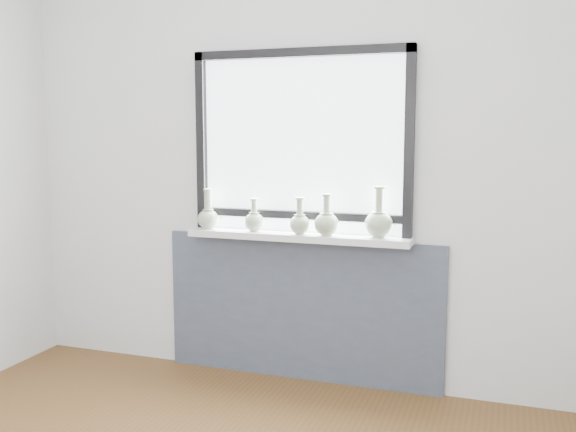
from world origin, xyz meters
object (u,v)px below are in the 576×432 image
(vase_a, at_px, (208,216))
(vase_b, at_px, (254,220))
(vase_e, at_px, (379,222))
(vase_c, at_px, (300,222))
(windowsill, at_px, (297,237))
(vase_d, at_px, (327,222))

(vase_a, height_order, vase_b, vase_a)
(vase_a, relative_size, vase_e, 0.85)
(vase_a, xyz_separation_m, vase_e, (1.03, 0.02, 0.01))
(vase_c, relative_size, vase_e, 0.75)
(vase_b, height_order, vase_c, vase_c)
(vase_a, height_order, vase_e, vase_e)
(windowsill, xyz_separation_m, vase_e, (0.47, 0.01, 0.11))
(vase_c, bearing_deg, vase_e, 4.42)
(vase_e, bearing_deg, vase_c, -175.58)
(vase_c, bearing_deg, vase_d, -0.17)
(vase_e, bearing_deg, windowsill, -179.14)
(vase_a, bearing_deg, vase_c, -1.27)
(vase_a, bearing_deg, windowsill, 1.49)
(windowsill, distance_m, vase_a, 0.57)
(windowsill, relative_size, vase_b, 6.81)
(vase_c, xyz_separation_m, vase_d, (0.16, -0.00, 0.01))
(windowsill, distance_m, vase_c, 0.10)
(vase_d, bearing_deg, windowsill, 171.33)
(vase_d, bearing_deg, vase_c, 179.83)
(vase_e, bearing_deg, vase_d, -173.08)
(vase_d, xyz_separation_m, vase_e, (0.29, 0.04, 0.01))
(vase_b, relative_size, vase_e, 0.68)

